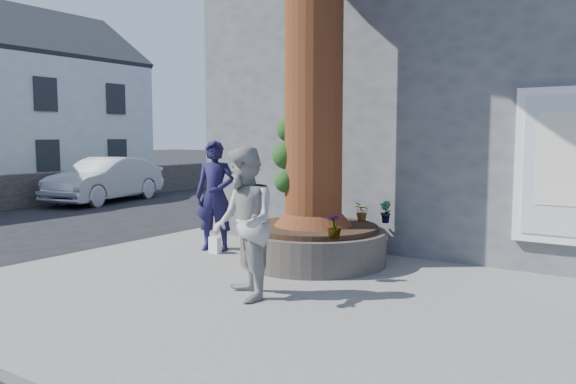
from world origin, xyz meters
The scene contains 14 objects.
ground centered at (0.00, 0.00, 0.00)m, with size 120.00×120.00×0.00m, color black.
pavement centered at (1.50, 1.00, 0.06)m, with size 9.00×8.00×0.12m, color slate.
yellow_line centered at (-3.05, 1.00, 0.00)m, with size 0.10×30.00×0.01m, color yellow.
stone_shop centered at (2.50, 7.20, 3.16)m, with size 10.30×8.30×6.30m.
planter centered at (0.80, 2.00, 0.41)m, with size 2.30×2.30×0.60m.
cottage_far centered at (-16.50, 8.00, 3.79)m, with size 7.30×7.40×8.75m.
man centered at (-1.13, 1.89, 1.08)m, with size 0.70×0.46×1.93m, color #161437.
woman centered at (1.13, -0.18, 1.06)m, with size 0.91×0.71×1.88m, color #9C9B95.
shopping_bag centered at (-0.96, 1.68, 0.26)m, with size 0.20×0.12×0.28m, color white.
car_silver centered at (-9.59, 6.24, 0.72)m, with size 1.52×4.36×1.44m, color #ACAEB4.
plant_a centered at (1.65, 2.85, 0.90)m, with size 0.18×0.13×0.35m, color gray.
plant_b centered at (1.65, 2.85, 0.90)m, with size 0.19×0.19×0.35m, color gray.
plant_c centered at (1.65, 1.15, 0.89)m, with size 0.19×0.19×0.34m, color gray.
plant_d centered at (1.24, 2.85, 0.87)m, with size 0.28×0.25×0.31m, color gray.
Camera 1 is at (5.32, -5.51, 2.12)m, focal length 35.00 mm.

